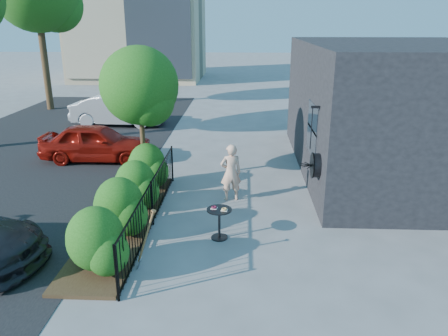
{
  "coord_description": "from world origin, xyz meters",
  "views": [
    {
      "loc": [
        0.62,
        -9.34,
        4.61
      ],
      "look_at": [
        0.16,
        0.74,
        1.2
      ],
      "focal_mm": 35.0,
      "sensor_mm": 36.0,
      "label": 1
    }
  ],
  "objects_px": {
    "patio_tree": "(142,91)",
    "car_red": "(97,143)",
    "shovel": "(145,242)",
    "car_silver": "(118,110)",
    "woman": "(231,173)",
    "cafe_table": "(219,218)"
  },
  "relations": [
    {
      "from": "woman",
      "to": "car_silver",
      "type": "xyz_separation_m",
      "value": [
        -5.46,
        8.7,
        -0.07
      ]
    },
    {
      "from": "patio_tree",
      "to": "car_red",
      "type": "bearing_deg",
      "value": 135.13
    },
    {
      "from": "car_silver",
      "to": "patio_tree",
      "type": "bearing_deg",
      "value": -156.0
    },
    {
      "from": "cafe_table",
      "to": "shovel",
      "type": "relative_size",
      "value": 0.59
    },
    {
      "from": "woman",
      "to": "car_silver",
      "type": "bearing_deg",
      "value": -70.5
    },
    {
      "from": "woman",
      "to": "cafe_table",
      "type": "bearing_deg",
      "value": 72.67
    },
    {
      "from": "patio_tree",
      "to": "woman",
      "type": "bearing_deg",
      "value": -23.93
    },
    {
      "from": "cafe_table",
      "to": "car_silver",
      "type": "xyz_separation_m",
      "value": [
        -5.27,
        10.94,
        0.21
      ]
    },
    {
      "from": "woman",
      "to": "car_red",
      "type": "height_order",
      "value": "woman"
    },
    {
      "from": "cafe_table",
      "to": "car_silver",
      "type": "relative_size",
      "value": 0.18
    },
    {
      "from": "cafe_table",
      "to": "shovel",
      "type": "xyz_separation_m",
      "value": [
        -1.37,
        -1.3,
        0.07
      ]
    },
    {
      "from": "shovel",
      "to": "car_red",
      "type": "xyz_separation_m",
      "value": [
        -3.18,
        6.85,
        0.08
      ]
    },
    {
      "from": "car_red",
      "to": "car_silver",
      "type": "relative_size",
      "value": 0.88
    },
    {
      "from": "car_red",
      "to": "car_silver",
      "type": "xyz_separation_m",
      "value": [
        -0.73,
        5.39,
        0.06
      ]
    },
    {
      "from": "patio_tree",
      "to": "car_silver",
      "type": "height_order",
      "value": "patio_tree"
    },
    {
      "from": "cafe_table",
      "to": "shovel",
      "type": "distance_m",
      "value": 1.89
    },
    {
      "from": "patio_tree",
      "to": "car_silver",
      "type": "distance_m",
      "value": 8.38
    },
    {
      "from": "patio_tree",
      "to": "car_red",
      "type": "xyz_separation_m",
      "value": [
        -2.19,
        2.18,
        -2.12
      ]
    },
    {
      "from": "car_silver",
      "to": "car_red",
      "type": "bearing_deg",
      "value": -169.39
    },
    {
      "from": "shovel",
      "to": "car_silver",
      "type": "bearing_deg",
      "value": 107.69
    },
    {
      "from": "patio_tree",
      "to": "woman",
      "type": "distance_m",
      "value": 3.41
    },
    {
      "from": "car_red",
      "to": "shovel",
      "type": "bearing_deg",
      "value": -155.58
    }
  ]
}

